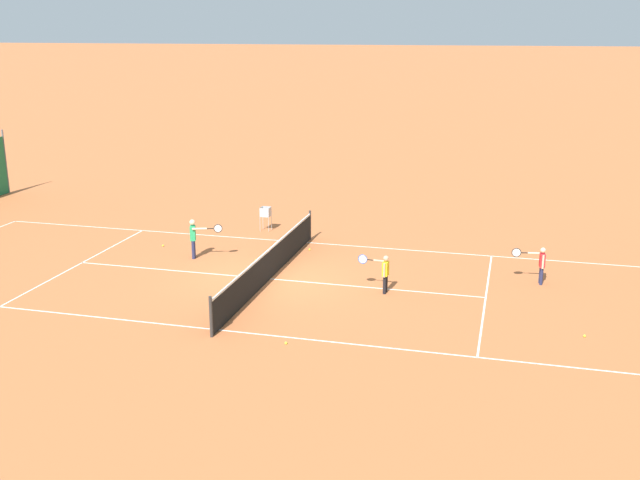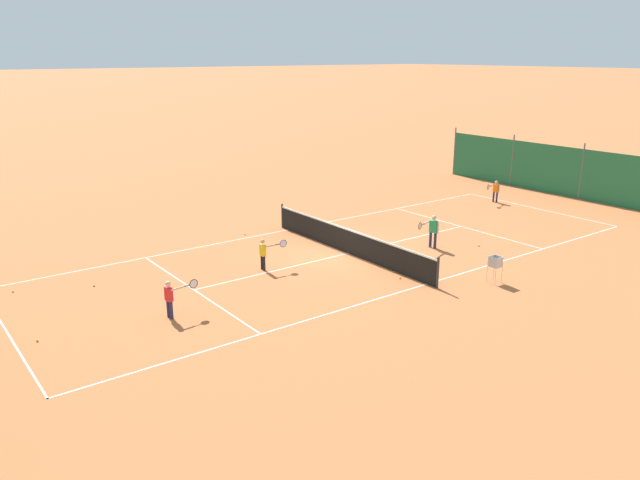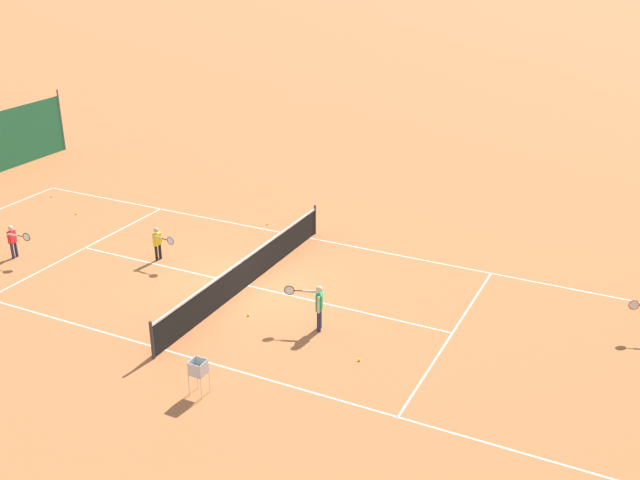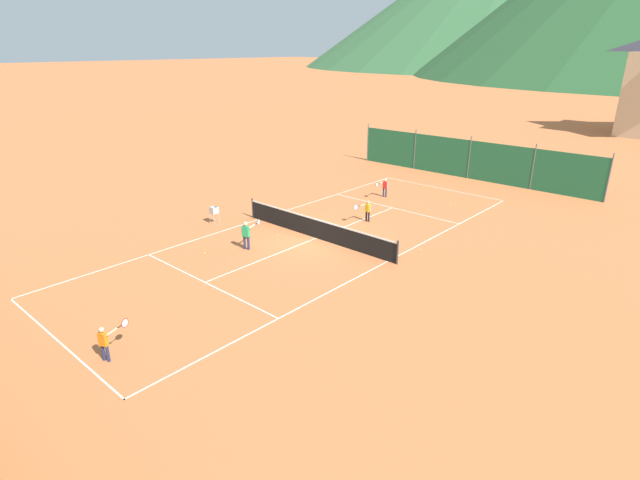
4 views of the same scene
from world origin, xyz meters
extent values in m
plane|color=#BC6638|center=(0.00, 0.00, 0.00)|extent=(600.00, 600.00, 0.00)
cube|color=white|center=(0.00, 11.90, 0.00)|extent=(8.25, 0.05, 0.01)
cube|color=white|center=(0.00, -11.90, 0.00)|extent=(8.25, 0.05, 0.01)
cube|color=white|center=(-4.10, 0.00, 0.00)|extent=(0.05, 23.85, 0.01)
cube|color=white|center=(4.10, 0.00, 0.00)|extent=(0.05, 23.85, 0.01)
cube|color=white|center=(0.00, 6.40, 0.00)|extent=(8.20, 0.05, 0.01)
cube|color=white|center=(0.00, -6.40, 0.00)|extent=(8.20, 0.05, 0.01)
cube|color=white|center=(0.00, 0.00, 0.00)|extent=(0.05, 12.80, 0.01)
cylinder|color=#2D2D2D|center=(-4.55, 0.00, 0.53)|extent=(0.08, 0.08, 1.06)
cylinder|color=#2D2D2D|center=(4.55, 0.00, 0.53)|extent=(0.08, 0.08, 1.06)
cube|color=black|center=(0.00, 0.00, 0.46)|extent=(9.10, 0.02, 0.91)
cube|color=white|center=(0.00, 0.00, 0.93)|extent=(9.10, 0.04, 0.06)
cube|color=#236B42|center=(0.00, -15.50, 1.30)|extent=(17.20, 0.04, 2.60)
cylinder|color=#59595E|center=(0.00, -15.50, 1.45)|extent=(0.08, 0.08, 2.90)
cylinder|color=#59595E|center=(4.30, -15.50, 1.45)|extent=(0.08, 0.08, 2.90)
cylinder|color=#59595E|center=(8.60, -15.50, 1.45)|extent=(0.08, 0.08, 2.90)
cylinder|color=#23284C|center=(2.05, -11.41, 0.26)|extent=(0.09, 0.09, 0.52)
cylinder|color=#23284C|center=(2.21, -11.35, 0.26)|extent=(0.09, 0.09, 0.52)
cube|color=orange|center=(2.13, -11.38, 0.73)|extent=(0.29, 0.22, 0.40)
sphere|color=tan|center=(2.13, -11.38, 1.03)|extent=(0.16, 0.16, 0.16)
cylinder|color=tan|center=(1.98, -11.44, 0.73)|extent=(0.06, 0.06, 0.40)
cylinder|color=tan|center=(2.21, -11.14, 0.89)|extent=(0.19, 0.40, 0.06)
cylinder|color=black|center=(2.11, -10.86, 0.89)|extent=(0.09, 0.18, 0.03)
torus|color=red|center=(2.03, -10.64, 0.89)|extent=(0.12, 0.27, 0.28)
cylinder|color=silver|center=(2.03, -10.64, 0.89)|extent=(0.09, 0.24, 0.25)
cylinder|color=#23284C|center=(-1.49, -3.14, 0.31)|extent=(0.11, 0.11, 0.61)
cylinder|color=#23284C|center=(-1.30, -3.08, 0.31)|extent=(0.11, 0.11, 0.61)
cube|color=#239E5B|center=(-1.40, -3.11, 0.85)|extent=(0.34, 0.26, 0.48)
sphere|color=beige|center=(-1.40, -3.11, 1.21)|extent=(0.19, 0.19, 0.19)
cylinder|color=beige|center=(-1.57, -3.17, 0.85)|extent=(0.07, 0.07, 0.48)
cylinder|color=beige|center=(-1.30, -2.82, 1.04)|extent=(0.22, 0.47, 0.07)
cylinder|color=black|center=(-1.41, -2.50, 1.04)|extent=(0.10, 0.22, 0.03)
torus|color=black|center=(-1.50, -2.26, 1.04)|extent=(0.11, 0.27, 0.28)
cylinder|color=silver|center=(-1.50, -2.26, 1.04)|extent=(0.09, 0.24, 0.25)
cylinder|color=#23284C|center=(-1.52, 7.92, 0.26)|extent=(0.09, 0.09, 0.53)
cylinder|color=#23284C|center=(-1.69, 7.90, 0.26)|extent=(0.09, 0.09, 0.53)
cube|color=red|center=(-1.61, 7.91, 0.73)|extent=(0.27, 0.17, 0.41)
sphere|color=beige|center=(-1.61, 7.91, 1.04)|extent=(0.16, 0.16, 0.16)
cylinder|color=beige|center=(-1.45, 7.93, 0.73)|extent=(0.06, 0.06, 0.41)
cylinder|color=beige|center=(-1.74, 7.69, 0.89)|extent=(0.11, 0.41, 0.06)
cylinder|color=black|center=(-1.71, 7.40, 0.89)|extent=(0.05, 0.19, 0.03)
torus|color=black|center=(-1.68, 7.16, 0.89)|extent=(0.06, 0.28, 0.28)
cylinder|color=silver|center=(-1.68, 7.16, 0.89)|extent=(0.03, 0.25, 0.25)
cylinder|color=black|center=(0.42, 3.58, 0.26)|extent=(0.09, 0.09, 0.53)
cylinder|color=black|center=(0.25, 3.59, 0.26)|extent=(0.09, 0.09, 0.53)
cube|color=yellow|center=(0.34, 3.58, 0.73)|extent=(0.27, 0.17, 0.41)
sphere|color=tan|center=(0.34, 3.58, 1.04)|extent=(0.16, 0.16, 0.16)
cylinder|color=tan|center=(0.50, 3.57, 0.73)|extent=(0.06, 0.06, 0.41)
cylinder|color=tan|center=(0.16, 3.40, 0.89)|extent=(0.10, 0.41, 0.06)
cylinder|color=black|center=(0.13, 3.10, 0.89)|extent=(0.04, 0.19, 0.03)
torus|color=#1E4CB2|center=(0.11, 2.87, 0.89)|extent=(0.05, 0.28, 0.28)
cylinder|color=silver|center=(0.11, 2.87, 0.89)|extent=(0.03, 0.25, 0.25)
sphere|color=#CCE033|center=(-1.61, -1.00, 0.03)|extent=(0.07, 0.07, 0.07)
sphere|color=#CCE033|center=(-0.96, 11.37, 0.03)|extent=(0.07, 0.07, 0.07)
sphere|color=#CCE033|center=(4.52, 1.90, 0.03)|extent=(0.07, 0.07, 0.07)
sphere|color=#CCE033|center=(2.24, 8.88, 0.03)|extent=(0.07, 0.07, 0.07)
sphere|color=#CCE033|center=(-2.36, -4.70, 0.03)|extent=(0.07, 0.07, 0.07)
sphere|color=#CCE033|center=(3.25, 11.12, 0.03)|extent=(0.07, 0.07, 0.07)
sphere|color=#CCE033|center=(-3.20, 0.36, 0.03)|extent=(0.07, 0.07, 0.07)
cylinder|color=#B7B7BC|center=(-5.47, -2.09, 0.28)|extent=(0.02, 0.02, 0.55)
cylinder|color=#B7B7BC|center=(-5.13, -2.09, 0.28)|extent=(0.02, 0.02, 0.55)
cylinder|color=#B7B7BC|center=(-5.47, -1.75, 0.28)|extent=(0.02, 0.02, 0.55)
cylinder|color=#B7B7BC|center=(-5.13, -1.75, 0.28)|extent=(0.02, 0.02, 0.55)
cube|color=#B7B7BC|center=(-5.30, -1.92, 0.56)|extent=(0.34, 0.34, 0.02)
cube|color=#B7B7BC|center=(-5.30, -2.09, 0.72)|extent=(0.34, 0.02, 0.34)
cube|color=#B7B7BC|center=(-5.30, -1.75, 0.72)|extent=(0.34, 0.02, 0.34)
cube|color=#B7B7BC|center=(-5.47, -1.92, 0.72)|extent=(0.02, 0.34, 0.34)
cube|color=#B7B7BC|center=(-5.13, -1.92, 0.72)|extent=(0.02, 0.34, 0.34)
sphere|color=#CCE033|center=(-5.18, -1.97, 0.60)|extent=(0.07, 0.07, 0.07)
sphere|color=#CCE033|center=(-5.28, -1.97, 0.60)|extent=(0.07, 0.07, 0.07)
sphere|color=#CCE033|center=(-5.26, -1.93, 0.60)|extent=(0.07, 0.07, 0.07)
sphere|color=#CCE033|center=(-5.22, -1.84, 0.60)|extent=(0.07, 0.07, 0.07)
sphere|color=#CCE033|center=(-5.29, -1.90, 0.60)|extent=(0.07, 0.07, 0.07)
sphere|color=#CCE033|center=(-5.25, -2.04, 0.60)|extent=(0.07, 0.07, 0.07)
sphere|color=#CCE033|center=(-5.29, -1.79, 0.66)|extent=(0.07, 0.07, 0.07)
sphere|color=#CCE033|center=(-5.20, -1.90, 0.66)|extent=(0.07, 0.07, 0.07)
sphere|color=#CCE033|center=(-5.22, -2.06, 0.66)|extent=(0.07, 0.07, 0.07)
sphere|color=#CCE033|center=(-5.31, -2.04, 0.66)|extent=(0.07, 0.07, 0.07)
camera|label=1|loc=(20.36, 6.90, 7.35)|focal=42.00mm
camera|label=2|loc=(-17.44, 14.33, 7.31)|focal=35.00mm
camera|label=3|loc=(-17.19, -10.92, 10.20)|focal=42.00mm
camera|label=4|loc=(14.88, -16.34, 8.52)|focal=28.00mm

